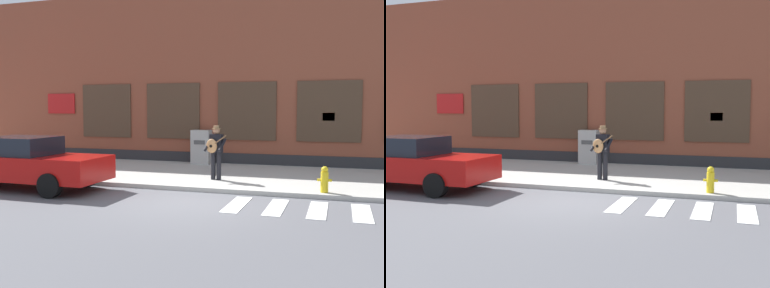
% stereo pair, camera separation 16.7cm
% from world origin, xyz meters
% --- Properties ---
extents(ground_plane, '(160.00, 160.00, 0.00)m').
position_xyz_m(ground_plane, '(0.00, 0.00, 0.00)').
color(ground_plane, '#56565B').
extents(sidewalk, '(28.00, 5.68, 0.13)m').
position_xyz_m(sidewalk, '(0.00, 4.22, 0.06)').
color(sidewalk, '#ADAAA3').
rests_on(sidewalk, ground).
extents(building_backdrop, '(28.00, 4.06, 7.22)m').
position_xyz_m(building_backdrop, '(-0.00, 9.05, 3.60)').
color(building_backdrop, brown).
rests_on(building_backdrop, ground).
extents(crosswalk, '(5.20, 1.90, 0.01)m').
position_xyz_m(crosswalk, '(3.58, 0.08, 0.01)').
color(crosswalk, silver).
rests_on(crosswalk, ground).
extents(red_car, '(4.63, 2.04, 1.53)m').
position_xyz_m(red_car, '(-5.04, 0.24, 0.77)').
color(red_car, '#B20F0C').
rests_on(red_car, ground).
extents(busker, '(0.72, 0.58, 1.69)m').
position_xyz_m(busker, '(-0.13, 2.87, 1.09)').
color(busker, black).
rests_on(busker, sidewalk).
extents(utility_box, '(0.75, 0.55, 1.36)m').
position_xyz_m(utility_box, '(-1.74, 6.61, 0.81)').
color(utility_box, '#ADADA8').
rests_on(utility_box, sidewalk).
extents(fire_hydrant, '(0.38, 0.20, 0.70)m').
position_xyz_m(fire_hydrant, '(3.18, 1.73, 0.47)').
color(fire_hydrant, gold).
rests_on(fire_hydrant, sidewalk).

